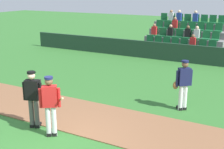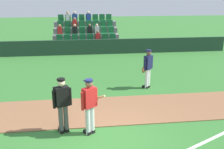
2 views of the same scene
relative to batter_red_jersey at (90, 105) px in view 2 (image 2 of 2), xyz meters
The scene contains 8 objects.
ground_plane 1.08m from the batter_red_jersey, 59.94° to the right, with size 80.00×80.00×0.00m, color #33702D.
infield_dirt_path 1.82m from the batter_red_jersey, 81.05° to the left, with size 28.00×2.42×0.03m, color brown.
foul_line_chalk 3.50m from the batter_red_jersey, 15.80° to the right, with size 12.00×0.10×0.01m, color white.
dugout_fence 10.61m from the batter_red_jersey, 88.69° to the left, with size 20.00×0.16×1.04m, color #1E3828.
stadium_bleachers 12.90m from the batter_red_jersey, 88.98° to the left, with size 5.00×3.80×2.70m.
batter_red_jersey is the anchor object (origin of this frame).
umpire_home_plate 0.83m from the batter_red_jersey, 166.70° to the left, with size 0.56×0.41×1.76m.
runner_navy_jersey 4.54m from the batter_red_jersey, 53.27° to the left, with size 0.58×0.49×1.76m.
Camera 2 is at (-0.44, -6.61, 4.15)m, focal length 41.33 mm.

